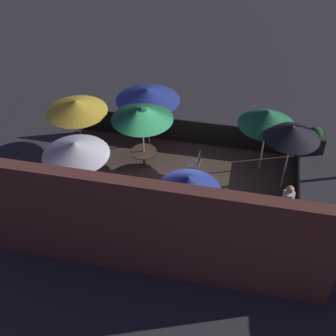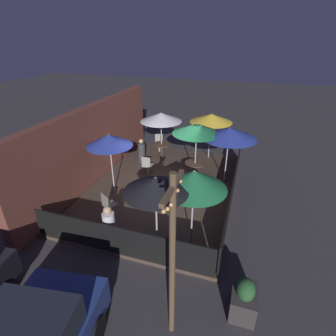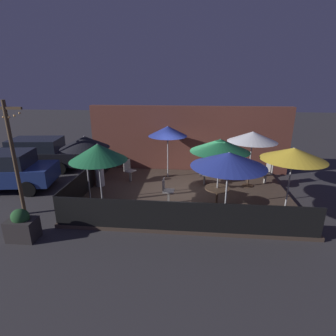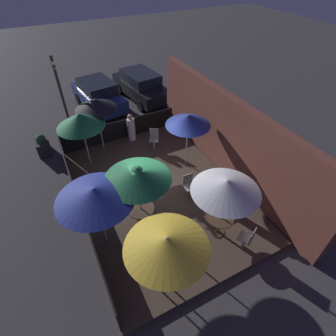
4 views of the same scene
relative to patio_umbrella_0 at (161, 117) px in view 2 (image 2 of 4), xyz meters
name	(u,v)px [view 2 (image 2 of 4)]	position (x,y,z in m)	size (l,w,h in m)	color
ground_plane	(164,188)	(-2.59, -0.98, -2.25)	(60.00, 60.00, 0.00)	#383538
patio_deck	(164,187)	(-2.59, -0.98, -2.19)	(8.06, 5.68, 0.12)	#47382D
building_wall	(95,144)	(-2.59, 2.08, -0.63)	(9.66, 0.36, 3.24)	brown
fence_front	(233,186)	(-2.59, -3.78, -1.66)	(7.86, 0.05, 0.95)	black
fence_side_left	(118,241)	(-6.58, -0.98, -1.66)	(0.05, 5.48, 0.95)	black
patio_umbrella_0	(161,117)	(0.00, 0.00, 0.00)	(1.99, 1.99, 2.34)	#B2B2B7
patio_umbrella_1	(197,129)	(-1.49, -2.04, 0.10)	(2.00, 2.00, 2.45)	#B2B2B7
patio_umbrella_2	(109,140)	(-3.50, 0.82, 0.01)	(1.74, 1.74, 2.37)	#B2B2B7
patio_umbrella_3	(211,118)	(0.81, -2.26, -0.07)	(2.05, 2.05, 2.26)	#B2B2B7
patio_umbrella_4	(194,180)	(-5.39, -2.81, -0.02)	(1.85, 1.85, 2.38)	#B2B2B7
patio_umbrella_5	(156,185)	(-6.16, -1.99, 0.10)	(1.71, 1.71, 2.44)	#B2B2B7
patio_umbrella_6	(229,133)	(-1.36, -3.33, 0.01)	(2.20, 2.20, 2.35)	#B2B2B7
dining_table_0	(161,147)	(0.00, 0.00, -1.52)	(0.86, 0.86, 0.77)	#4C3828
dining_table_1	(195,166)	(-1.49, -2.04, -1.56)	(0.87, 0.87, 0.71)	#4C3828
patio_chair_0	(108,205)	(-5.16, 0.11, -1.61)	(0.55, 0.55, 0.94)	gray
patio_chair_1	(159,142)	(0.87, 0.43, -1.64)	(0.54, 0.54, 0.91)	gray
patio_chair_2	(147,165)	(-1.90, 0.01, -1.64)	(0.40, 0.40, 0.91)	gray
patio_chair_3	(183,187)	(-3.27, -1.99, -1.61)	(0.41, 0.41, 0.95)	gray
patron_0	(109,227)	(-6.27, -0.56, -1.53)	(0.46, 0.46, 1.33)	silver
patron_1	(141,152)	(-0.68, 0.80, -1.61)	(0.51, 0.51, 1.17)	#333338
planter_box	(244,298)	(-7.22, -4.45, -1.83)	(0.81, 0.57, 0.96)	#332D2D
light_post	(172,256)	(-8.12, -3.02, -0.09)	(1.10, 0.12, 3.85)	brown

